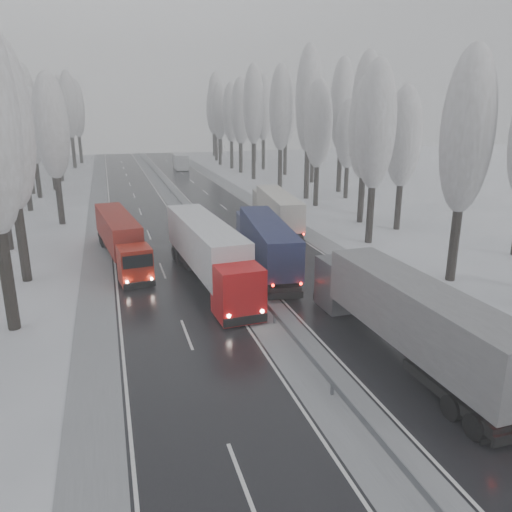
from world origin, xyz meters
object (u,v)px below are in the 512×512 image
truck_cream_box (276,207)px  box_truck_distant (180,162)px  truck_red_red (120,235)px  truck_grey_tarp (405,312)px  truck_blue_box (265,239)px  truck_red_white (209,250)px

truck_cream_box → box_truck_distant: size_ratio=1.82×
box_truck_distant → truck_red_red: (-14.18, -62.00, 0.56)m
truck_grey_tarp → box_truck_distant: size_ratio=1.98×
truck_blue_box → truck_red_red: bearing=160.0°
box_truck_distant → truck_cream_box: bearing=-85.3°
truck_cream_box → truck_red_red: truck_cream_box is taller
truck_grey_tarp → box_truck_distant: bearing=88.1°
box_truck_distant → truck_blue_box: bearing=-90.1°
truck_cream_box → truck_grey_tarp: bearing=-89.2°
truck_cream_box → truck_blue_box: bearing=-106.0°
truck_cream_box → truck_red_red: 17.50m
truck_cream_box → truck_red_white: truck_red_white is taller
truck_blue_box → truck_cream_box: 13.44m
truck_blue_box → truck_cream_box: bearing=74.2°
truck_grey_tarp → truck_red_white: 15.50m
truck_cream_box → truck_red_white: (-10.20, -14.86, 0.29)m
truck_cream_box → box_truck_distant: truck_cream_box is taller
box_truck_distant → truck_grey_tarp: bearing=-88.0°
box_truck_distant → truck_red_white: size_ratio=0.49×
truck_grey_tarp → truck_red_red: 25.39m
box_truck_distant → truck_red_white: (-8.28, -70.01, 0.99)m
truck_grey_tarp → truck_blue_box: 16.33m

